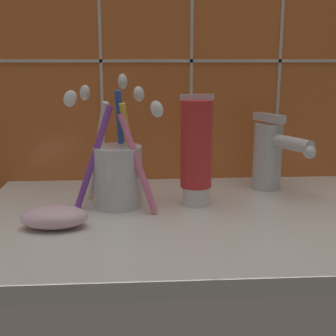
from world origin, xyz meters
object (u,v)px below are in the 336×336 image
object	(u,v)px
sink_faucet	(271,153)
soap_bar	(54,217)
toothpaste_tube	(196,151)
toothbrush_cup	(118,170)

from	to	relation	value
sink_faucet	soap_bar	distance (cm)	34.97
toothpaste_tube	toothbrush_cup	bearing A→B (deg)	179.33
toothbrush_cup	soap_bar	world-z (taller)	toothbrush_cup
toothbrush_cup	sink_faucet	xyz separation A→B (cm)	(23.61, 6.84, 0.65)
toothpaste_tube	soap_bar	xyz separation A→B (cm)	(-18.45, -8.38, -6.40)
sink_faucet	soap_bar	world-z (taller)	sink_faucet
toothbrush_cup	toothpaste_tube	bearing A→B (deg)	-0.67
toothpaste_tube	soap_bar	size ratio (longest dim) A/B	1.91
toothbrush_cup	soap_bar	xyz separation A→B (cm)	(-7.49, -8.51, -3.86)
sink_faucet	toothbrush_cup	bearing A→B (deg)	-99.96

